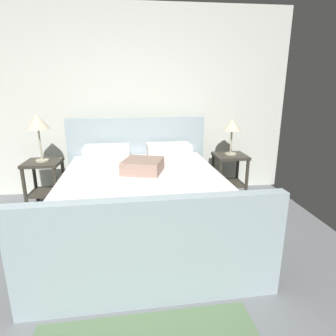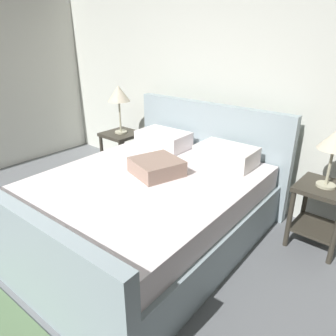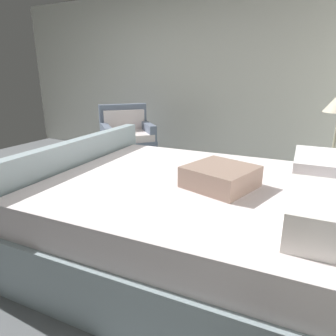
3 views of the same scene
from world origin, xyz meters
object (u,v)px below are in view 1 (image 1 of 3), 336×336
(nightstand_left, at_px, (44,176))
(bed, at_px, (143,199))
(table_lamp_left, at_px, (38,123))
(table_lamp_right, at_px, (232,126))
(nightstand_right, at_px, (229,168))

(nightstand_left, bearing_deg, bed, -32.55)
(nightstand_left, bearing_deg, table_lamp_left, 116.57)
(table_lamp_right, bearing_deg, nightstand_right, -90.00)
(bed, height_order, nightstand_right, bed)
(bed, height_order, nightstand_left, bed)
(bed, bearing_deg, nightstand_left, 147.45)
(nightstand_left, relative_size, table_lamp_left, 0.99)
(bed, distance_m, nightstand_left, 1.49)
(nightstand_right, distance_m, nightstand_left, 2.51)
(table_lamp_left, bearing_deg, table_lamp_right, 2.31)
(bed, relative_size, table_lamp_right, 4.69)
(nightstand_left, bearing_deg, nightstand_right, 2.31)
(nightstand_right, bearing_deg, table_lamp_left, -177.69)
(table_lamp_right, bearing_deg, bed, -144.36)
(bed, xyz_separation_m, nightstand_left, (-1.25, 0.80, 0.06))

